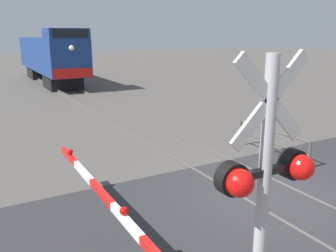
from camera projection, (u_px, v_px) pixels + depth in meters
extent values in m
plane|color=#514C47|center=(270.00, 199.00, 8.68)|extent=(160.00, 160.00, 0.00)
cube|color=#59544C|center=(248.00, 203.00, 8.33)|extent=(0.08, 80.00, 0.15)
cube|color=#59544C|center=(291.00, 190.00, 9.01)|extent=(0.08, 80.00, 0.15)
cube|color=#2D2D30|center=(270.00, 196.00, 8.67)|extent=(36.00, 4.83, 0.14)
cube|color=black|center=(63.00, 81.00, 26.44)|extent=(2.32, 3.20, 1.05)
cube|color=black|center=(43.00, 72.00, 32.97)|extent=(2.32, 3.20, 1.05)
cube|color=navy|center=(50.00, 54.00, 29.25)|extent=(2.73, 14.06, 2.58)
cube|color=navy|center=(66.00, 33.00, 23.94)|extent=(2.67, 2.44, 0.68)
cube|color=black|center=(70.00, 33.00, 22.88)|extent=(2.32, 0.06, 0.54)
cube|color=red|center=(73.00, 73.00, 23.51)|extent=(2.59, 0.08, 0.64)
sphere|color=#F2EACC|center=(72.00, 48.00, 23.09)|extent=(0.36, 0.36, 0.36)
cylinder|color=#ADADB2|center=(261.00, 230.00, 3.82)|extent=(0.14, 0.14, 3.74)
cube|color=white|center=(270.00, 100.00, 3.47)|extent=(0.95, 0.04, 0.95)
cube|color=white|center=(270.00, 100.00, 3.47)|extent=(0.95, 0.04, 0.95)
cube|color=black|center=(265.00, 172.00, 3.65)|extent=(1.04, 0.08, 0.08)
sphere|color=red|center=(240.00, 183.00, 3.37)|extent=(0.28, 0.28, 0.28)
sphere|color=red|center=(301.00, 167.00, 3.77)|extent=(0.28, 0.28, 0.28)
cylinder|color=black|center=(232.00, 179.00, 3.47)|extent=(0.34, 0.14, 0.34)
cylinder|color=black|center=(292.00, 164.00, 3.87)|extent=(0.34, 0.14, 0.34)
cube|color=white|center=(126.00, 221.00, 5.54)|extent=(0.10, 1.17, 0.14)
cube|color=red|center=(102.00, 193.00, 6.53)|extent=(0.10, 1.17, 0.14)
cube|color=white|center=(84.00, 172.00, 7.52)|extent=(0.10, 1.17, 0.14)
cube|color=red|center=(70.00, 156.00, 8.50)|extent=(0.10, 1.17, 0.14)
sphere|color=red|center=(124.00, 211.00, 5.59)|extent=(0.14, 0.14, 0.14)
sphere|color=red|center=(70.00, 152.00, 8.40)|extent=(0.14, 0.14, 0.14)
cylinder|color=#4C4742|center=(309.00, 157.00, 10.23)|extent=(0.08, 0.08, 0.95)
cylinder|color=#4C4742|center=(241.00, 133.00, 12.76)|extent=(0.08, 0.08, 0.95)
cylinder|color=#4C4742|center=(272.00, 131.00, 11.39)|extent=(0.06, 2.99, 0.06)
cylinder|color=#4C4742|center=(271.00, 142.00, 11.48)|extent=(0.06, 2.99, 0.06)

